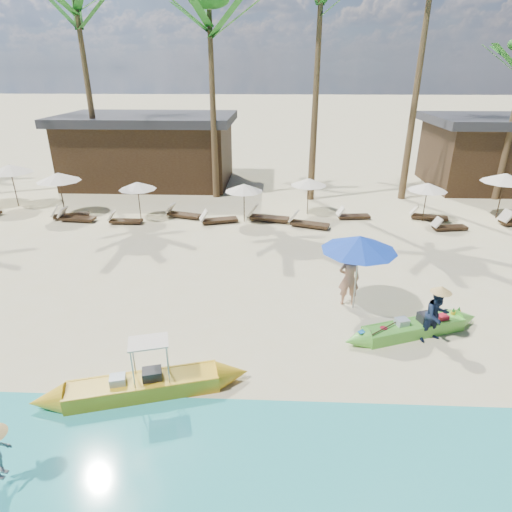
{
  "coord_description": "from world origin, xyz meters",
  "views": [
    {
      "loc": [
        0.06,
        -10.09,
        6.96
      ],
      "look_at": [
        -0.47,
        2.0,
        1.62
      ],
      "focal_mm": 30.0,
      "sensor_mm": 36.0,
      "label": 1
    }
  ],
  "objects_px": {
    "green_canoe": "(413,328)",
    "blue_umbrella": "(360,243)",
    "tourist": "(349,279)",
    "yellow_canoe": "(144,386)"
  },
  "relations": [
    {
      "from": "green_canoe",
      "to": "yellow_canoe",
      "type": "relative_size",
      "value": 0.86
    },
    {
      "from": "green_canoe",
      "to": "yellow_canoe",
      "type": "xyz_separation_m",
      "value": [
        -6.95,
        -2.76,
        0.03
      ]
    },
    {
      "from": "green_canoe",
      "to": "blue_umbrella",
      "type": "bearing_deg",
      "value": 116.53
    },
    {
      "from": "tourist",
      "to": "green_canoe",
      "type": "bearing_deg",
      "value": 136.66
    },
    {
      "from": "green_canoe",
      "to": "yellow_canoe",
      "type": "bearing_deg",
      "value": -178.43
    },
    {
      "from": "blue_umbrella",
      "to": "green_canoe",
      "type": "bearing_deg",
      "value": -43.41
    },
    {
      "from": "yellow_canoe",
      "to": "tourist",
      "type": "xyz_separation_m",
      "value": [
        5.33,
        4.4,
        0.67
      ]
    },
    {
      "from": "blue_umbrella",
      "to": "tourist",
      "type": "bearing_deg",
      "value": 121.22
    },
    {
      "from": "tourist",
      "to": "blue_umbrella",
      "type": "height_order",
      "value": "blue_umbrella"
    },
    {
      "from": "green_canoe",
      "to": "blue_umbrella",
      "type": "distance_m",
      "value": 2.84
    }
  ]
}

